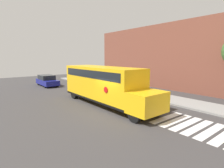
{
  "coord_description": "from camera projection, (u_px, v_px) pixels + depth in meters",
  "views": [
    {
      "loc": [
        9.92,
        -7.91,
        4.03
      ],
      "look_at": [
        -1.6,
        1.28,
        1.77
      ],
      "focal_mm": 28.0,
      "sensor_mm": 36.0,
      "label": 1
    }
  ],
  "objects": [
    {
      "name": "ground_plane",
      "position": [
        112.0,
        111.0,
        13.15
      ],
      "size": [
        60.0,
        60.0,
        0.0
      ],
      "primitive_type": "plane",
      "color": "#3A3838"
    },
    {
      "name": "sidewalk_strip",
      "position": [
        164.0,
        98.0,
        17.15
      ],
      "size": [
        44.0,
        3.0,
        0.15
      ],
      "color": "gray",
      "rests_on": "ground"
    },
    {
      "name": "building_backdrop",
      "position": [
        198.0,
        57.0,
        20.54
      ],
      "size": [
        32.0,
        4.0,
        8.21
      ],
      "color": "brown",
      "rests_on": "ground"
    },
    {
      "name": "crosswalk_stripes",
      "position": [
        204.0,
        129.0,
        9.87
      ],
      "size": [
        5.4,
        3.2,
        0.01
      ],
      "color": "white",
      "rests_on": "ground"
    },
    {
      "name": "school_bus",
      "position": [
        104.0,
        83.0,
        14.97
      ],
      "size": [
        10.39,
        2.57,
        3.22
      ],
      "color": "yellow",
      "rests_on": "ground"
    },
    {
      "name": "parked_car",
      "position": [
        47.0,
        81.0,
        24.87
      ],
      "size": [
        4.7,
        1.87,
        1.53
      ],
      "color": "navy",
      "rests_on": "ground"
    }
  ]
}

